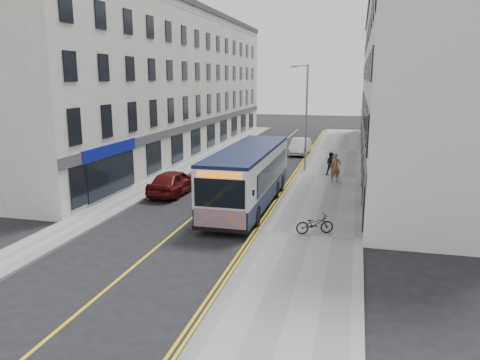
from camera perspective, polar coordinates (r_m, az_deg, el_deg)
The scene contains 17 objects.
ground at distance 23.95m, azimuth -6.11°, elevation -4.81°, with size 140.00×140.00×0.00m, color black.
pavement_east at distance 34.22m, azimuth 10.85°, elevation 0.36°, with size 4.50×64.00×0.12m, color gray.
pavement_west at distance 36.56m, azimuth -7.03°, elevation 1.26°, with size 2.00×64.00×0.12m, color gray.
kerb_east at distance 34.41m, azimuth 7.11°, elevation 0.56°, with size 0.18×64.00×0.13m, color slate.
kerb_west at distance 36.22m, azimuth -5.55°, elevation 1.19°, with size 0.18×64.00×0.13m, color slate.
road_centre_line at distance 35.11m, azimuth 0.62°, elevation 0.79°, with size 0.12×64.00×0.01m, color gold.
road_dbl_yellow_inner at distance 34.47m, azimuth 6.36°, elevation 0.50°, with size 0.10×64.00×0.01m, color gold.
road_dbl_yellow_outer at distance 34.45m, azimuth 6.69°, elevation 0.48°, with size 0.10×64.00×0.01m, color gold.
terrace_east at distance 42.60m, azimuth 19.15°, elevation 10.96°, with size 6.00×46.00×13.00m, color silver.
terrace_west at distance 45.73m, azimuth -7.91°, elevation 11.57°, with size 6.00×46.00×13.00m, color silver.
streetlamp at distance 35.76m, azimuth 7.97°, elevation 7.98°, with size 1.32×0.18×8.00m.
city_bus at distance 25.84m, azimuth 1.05°, elevation 0.65°, with size 2.64×11.33×3.29m.
bicycle at distance 21.49m, azimuth 9.09°, elevation -5.32°, with size 0.60×1.72×0.91m, color black.
pedestrian_near at distance 32.19m, azimuth 11.56°, elevation 1.48°, with size 0.72×0.47×1.98m, color #8D5D40.
pedestrian_far at distance 34.42m, azimuth 11.07°, elevation 1.95°, with size 0.81×0.63×1.68m, color black.
car_white at distance 44.32m, azimuth 7.35°, elevation 4.09°, with size 1.58×4.52×1.49m, color silver.
car_maroon at distance 29.01m, azimuth -8.09°, elevation -0.24°, with size 1.84×4.57×1.56m, color #500D0D.
Camera 1 is at (8.00, -21.45, 7.04)m, focal length 35.00 mm.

